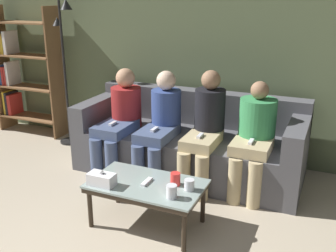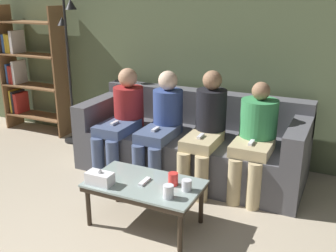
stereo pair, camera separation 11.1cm
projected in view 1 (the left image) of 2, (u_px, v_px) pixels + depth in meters
wall_back at (209, 45)px, 4.40m from camera, size 12.00×0.06×2.60m
couch at (190, 144)px, 4.25m from camera, size 2.37×0.94×0.83m
coffee_table at (147, 188)px, 3.21m from camera, size 0.93×0.54×0.39m
cup_near_left at (189, 185)px, 3.07m from camera, size 0.08×0.08×0.09m
cup_near_right at (172, 192)px, 2.95m from camera, size 0.08×0.08×0.11m
cup_far_center at (175, 179)px, 3.15m from camera, size 0.08×0.08×0.11m
tissue_box at (102, 179)px, 3.15m from camera, size 0.22×0.12×0.13m
game_remote at (147, 182)px, 3.20m from camera, size 0.04×0.15×0.02m
bookshelf at (21, 72)px, 5.33m from camera, size 0.97×0.32×1.70m
standing_lamp at (65, 58)px, 4.79m from camera, size 0.31×0.26×1.79m
seated_person_left_end at (121, 117)px, 4.22m from camera, size 0.33×0.73×1.09m
seated_person_mid_left at (161, 122)px, 4.04m from camera, size 0.31×0.71×1.10m
seated_person_mid_right at (205, 127)px, 3.86m from camera, size 0.31×0.69×1.14m
seated_person_right_end at (254, 134)px, 3.71m from camera, size 0.35×0.65×1.08m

